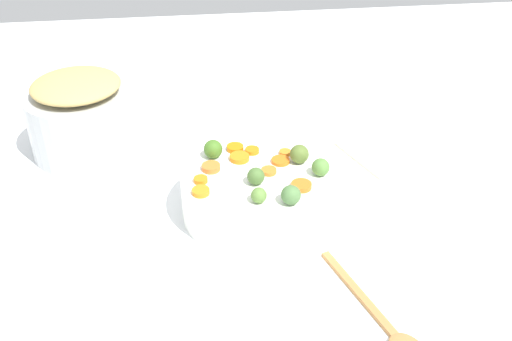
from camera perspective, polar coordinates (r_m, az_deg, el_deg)
The scene contains 22 objects.
tabletop at distance 1.19m, azimuth 0.59°, elevation -3.84°, with size 2.40×2.40×0.02m, color white.
serving_bowl_carrots at distance 1.14m, azimuth 0.00°, elevation -2.28°, with size 0.29×0.29×0.09m, color white.
metal_pot at distance 1.38m, azimuth -16.66°, elevation 4.55°, with size 0.24×0.24×0.14m, color #B8BDBF.
stuffing_mound at distance 1.34m, azimuth -17.29°, elevation 8.00°, with size 0.20×0.20×0.04m, color tan.
carrot_slice_0 at distance 1.16m, azimuth -1.63°, elevation 1.28°, with size 0.04×0.04×0.01m, color orange.
carrot_slice_1 at distance 1.19m, azimuth -2.07°, elevation 2.23°, with size 0.03×0.03×0.01m, color orange.
carrot_slice_2 at distance 1.12m, azimuth 1.26°, elevation -0.05°, with size 0.03×0.03×0.01m, color orange.
carrot_slice_3 at distance 1.06m, azimuth -5.45°, elevation -2.07°, with size 0.03×0.03×0.01m, color orange.
carrot_slice_4 at distance 1.10m, azimuth -5.45°, elevation -0.92°, with size 0.03×0.03×0.01m, color orange.
carrot_slice_5 at distance 1.18m, azimuth 2.88°, elevation 1.78°, with size 0.02×0.02×0.01m, color orange.
carrot_slice_6 at distance 1.15m, azimuth 2.42°, elevation 0.96°, with size 0.04×0.04×0.01m, color orange.
carrot_slice_7 at distance 1.13m, azimuth -4.44°, elevation 0.31°, with size 0.04×0.04×0.01m, color orange.
carrot_slice_8 at distance 1.08m, azimuth 4.48°, elevation -1.49°, with size 0.04×0.04×0.01m, color orange.
carrot_slice_9 at distance 1.18m, azimuth -0.38°, elevation 1.97°, with size 0.03×0.03×0.01m, color orange.
brussels_sprout_0 at distance 1.16m, azimuth -4.23°, elevation 2.11°, with size 0.04×0.04×0.04m, color #457224.
brussels_sprout_1 at distance 1.14m, azimuth 4.28°, elevation 1.62°, with size 0.04×0.04×0.04m, color #58702F.
brussels_sprout_2 at distance 1.08m, azimuth -0.01°, elevation -0.56°, with size 0.03×0.03×0.03m, color #496E32.
brussels_sprout_3 at distance 1.03m, azimuth 0.28°, elevation -2.46°, with size 0.03×0.03×0.03m, color #5E873B.
brussels_sprout_4 at distance 1.03m, azimuth 3.45°, elevation -2.41°, with size 0.04×0.04×0.04m, color #4F7941.
brussels_sprout_5 at distance 1.11m, azimuth 6.37°, elevation 0.33°, with size 0.03×0.03×0.03m, color #56873B.
wooden_spoon at distance 0.96m, azimuth 12.95°, elevation -14.89°, with size 0.27×0.12×0.01m.
dish_towel at distance 1.37m, azimuth 12.12°, elevation 1.70°, with size 0.17×0.14×0.01m, color beige.
Camera 1 is at (0.93, -0.13, 0.73)m, focal length 40.73 mm.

